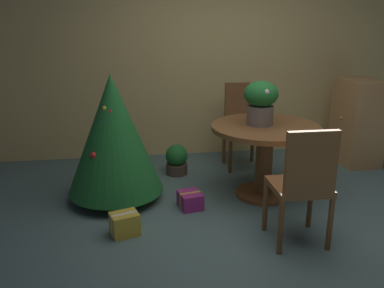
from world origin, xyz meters
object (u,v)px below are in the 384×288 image
at_px(round_dining_table, 265,145).
at_px(gift_box_purple, 190,200).
at_px(flower_vase, 261,100).
at_px(wooden_chair_near, 304,181).
at_px(wooden_chair_far, 241,121).
at_px(wooden_cabinet, 357,122).
at_px(holiday_tree, 113,134).
at_px(gift_box_gold, 125,224).
at_px(potted_plant, 177,160).

distance_m(round_dining_table, gift_box_purple, 0.94).
relative_size(flower_vase, wooden_chair_near, 0.44).
relative_size(round_dining_table, flower_vase, 2.49).
relative_size(wooden_chair_far, wooden_cabinet, 0.97).
bearing_deg(holiday_tree, wooden_chair_far, 27.87).
height_order(gift_box_purple, gift_box_gold, gift_box_gold).
height_order(wooden_chair_far, potted_plant, wooden_chair_far).
bearing_deg(gift_box_gold, gift_box_purple, 34.63).
height_order(gift_box_purple, wooden_cabinet, wooden_cabinet).
xyz_separation_m(wooden_chair_far, wooden_chair_near, (0.00, -1.92, -0.01)).
height_order(wooden_chair_far, gift_box_gold, wooden_chair_far).
distance_m(holiday_tree, potted_plant, 1.05).
relative_size(wooden_chair_near, wooden_cabinet, 0.94).
bearing_deg(gift_box_purple, holiday_tree, 156.09).
distance_m(wooden_chair_near, potted_plant, 1.95).
bearing_deg(gift_box_purple, round_dining_table, 12.60).
bearing_deg(potted_plant, flower_vase, -42.60).
bearing_deg(round_dining_table, wooden_chair_near, -90.00).
xyz_separation_m(round_dining_table, gift_box_purple, (-0.79, -0.18, -0.48)).
distance_m(round_dining_table, wooden_cabinet, 1.70).
distance_m(wooden_chair_near, gift_box_gold, 1.54).
xyz_separation_m(flower_vase, wooden_cabinet, (1.53, 0.80, -0.47)).
xyz_separation_m(flower_vase, holiday_tree, (-1.45, 0.10, -0.31)).
bearing_deg(gift_box_gold, flower_vase, 25.65).
xyz_separation_m(holiday_tree, gift_box_gold, (0.09, -0.75, -0.59)).
xyz_separation_m(flower_vase, wooden_chair_far, (0.05, 0.89, -0.43)).
distance_m(holiday_tree, gift_box_gold, 0.96).
bearing_deg(flower_vase, potted_plant, 137.40).
bearing_deg(gift_box_purple, wooden_chair_near, -45.59).
distance_m(gift_box_purple, potted_plant, 0.93).
relative_size(wooden_chair_near, gift_box_gold, 3.64).
relative_size(wooden_chair_far, holiday_tree, 0.80).
xyz_separation_m(holiday_tree, potted_plant, (0.69, 0.61, -0.51)).
bearing_deg(potted_plant, gift_box_purple, -88.12).
relative_size(round_dining_table, gift_box_purple, 4.01).
height_order(flower_vase, wooden_chair_far, flower_vase).
bearing_deg(wooden_cabinet, potted_plant, -177.65).
bearing_deg(flower_vase, gift_box_gold, -154.35).
relative_size(gift_box_gold, wooden_cabinet, 0.26).
relative_size(round_dining_table, potted_plant, 3.04).
height_order(round_dining_table, flower_vase, flower_vase).
bearing_deg(round_dining_table, gift_box_purple, -167.40).
xyz_separation_m(wooden_chair_near, wooden_cabinet, (1.48, 1.82, -0.03)).
height_order(round_dining_table, gift_box_purple, round_dining_table).
bearing_deg(potted_plant, round_dining_table, -42.41).
height_order(flower_vase, gift_box_purple, flower_vase).
bearing_deg(wooden_chair_far, potted_plant, -166.94).
bearing_deg(wooden_chair_near, flower_vase, 93.00).
height_order(flower_vase, wooden_chair_near, flower_vase).
bearing_deg(round_dining_table, gift_box_gold, -156.69).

